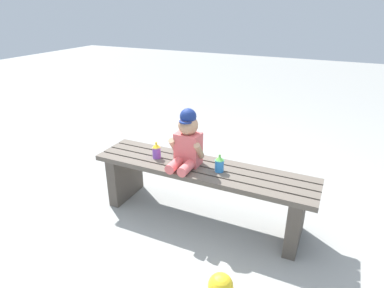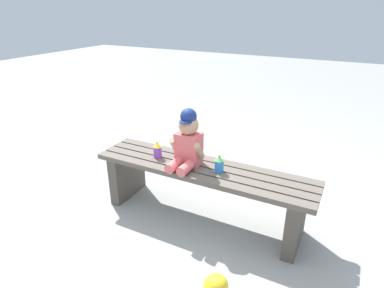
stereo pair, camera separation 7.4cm
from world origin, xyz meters
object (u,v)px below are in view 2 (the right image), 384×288
at_px(sippy_cup_right, 219,164).
at_px(child_figure, 188,141).
at_px(park_bench, 202,183).
at_px(sippy_cup_left, 158,150).
at_px(toy_ball, 216,286).

bearing_deg(sippy_cup_right, child_figure, -179.29).
bearing_deg(park_bench, child_figure, -171.19).
bearing_deg(sippy_cup_left, toy_ball, -38.97).
bearing_deg(toy_ball, park_bench, 122.03).
xyz_separation_m(park_bench, toy_ball, (0.38, -0.61, -0.21)).
relative_size(park_bench, sippy_cup_right, 12.63).
distance_m(child_figure, sippy_cup_left, 0.28).
height_order(park_bench, child_figure, child_figure).
height_order(child_figure, sippy_cup_right, child_figure).
distance_m(child_figure, sippy_cup_right, 0.26).
bearing_deg(park_bench, sippy_cup_right, -5.68).
distance_m(sippy_cup_right, toy_ball, 0.76).
xyz_separation_m(sippy_cup_left, sippy_cup_right, (0.49, 0.00, 0.00)).
relative_size(sippy_cup_right, toy_ball, 0.91).
relative_size(sippy_cup_left, sippy_cup_right, 1.00).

